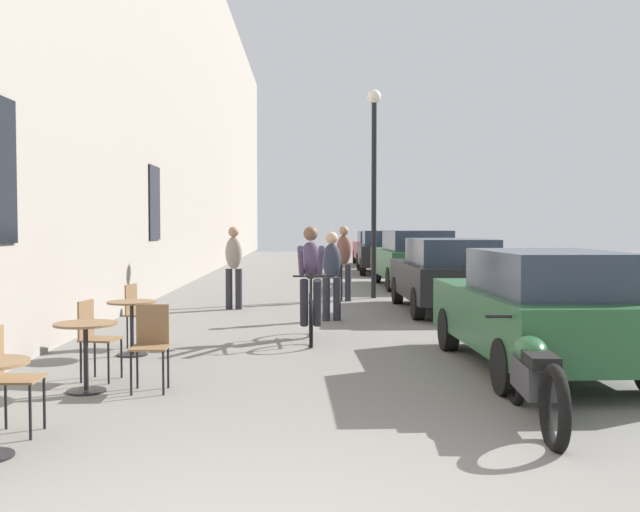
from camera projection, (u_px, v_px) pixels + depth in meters
building_facade_left at (149, 55)px, 17.41m from camera, size 0.54×68.00×11.56m
cafe_chair_near_toward_wall at (8, 372)px, 5.99m from camera, size 0.38×0.38×0.89m
cafe_table_mid at (86, 342)px, 7.53m from camera, size 0.64×0.64×0.72m
cafe_chair_mid_toward_street at (95, 334)px, 8.11m from camera, size 0.44×0.44×0.89m
cafe_chair_mid_toward_wall at (151, 341)px, 7.62m from camera, size 0.39×0.39×0.89m
cafe_table_far at (132, 316)px, 9.66m from camera, size 0.64×0.64×0.72m
cafe_chair_far_toward_street at (138, 311)px, 10.33m from camera, size 0.46×0.46×0.89m
cyclist_on_bicycle at (311, 286)px, 10.97m from camera, size 0.52×1.76×1.74m
pedestrian_near at (332, 271)px, 13.15m from camera, size 0.37×0.29×1.61m
pedestrian_mid at (234, 263)px, 14.94m from camera, size 0.35×0.25×1.70m
pedestrian_far at (344, 259)px, 16.54m from camera, size 0.35×0.25×1.71m
street_lamp at (374, 166)px, 17.15m from camera, size 0.32×0.32×4.90m
parked_car_nearest at (540, 308)px, 8.62m from camera, size 1.80×4.08×1.44m
parked_car_second at (446, 274)px, 14.54m from camera, size 1.79×4.14×1.46m
parked_car_third at (414, 258)px, 20.27m from camera, size 2.00×4.51×1.58m
parked_car_fourth at (384, 251)px, 26.18m from camera, size 1.95×4.38×1.54m
parked_car_fifth at (375, 247)px, 31.51m from camera, size 1.79×4.16×1.48m
parked_motorcycle at (533, 377)px, 6.36m from camera, size 0.62×2.15×0.92m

